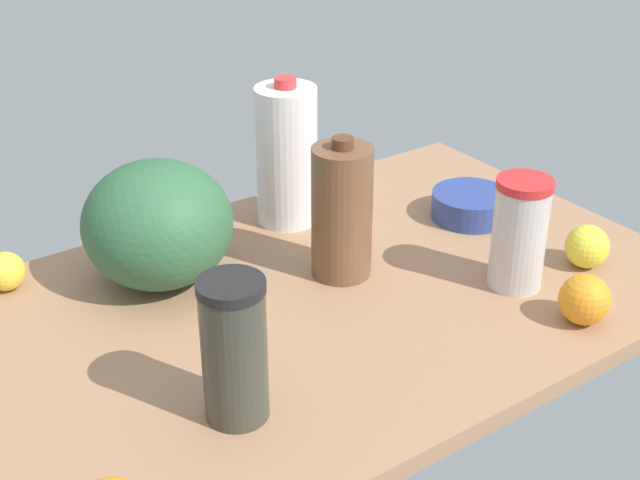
# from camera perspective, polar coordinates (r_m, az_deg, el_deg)

# --- Properties ---
(countertop) EXTENTS (1.20, 0.76, 0.03)m
(countertop) POSITION_cam_1_polar(r_m,az_deg,el_deg) (1.45, -0.00, -4.01)
(countertop) COLOR #9F7453
(countertop) RESTS_ON ground
(watermelon) EXTENTS (0.24, 0.24, 0.21)m
(watermelon) POSITION_cam_1_polar(r_m,az_deg,el_deg) (1.46, -10.34, 1.00)
(watermelon) COLOR #2E5F3A
(watermelon) RESTS_ON countertop
(mixing_bowl) EXTENTS (0.15, 0.15, 0.05)m
(mixing_bowl) POSITION_cam_1_polar(r_m,az_deg,el_deg) (1.70, 9.61, 2.21)
(mixing_bowl) COLOR navy
(mixing_bowl) RESTS_ON countertop
(tumbler_cup) EXTENTS (0.09, 0.09, 0.19)m
(tumbler_cup) POSITION_cam_1_polar(r_m,az_deg,el_deg) (1.46, 12.64, 0.42)
(tumbler_cup) COLOR beige
(tumbler_cup) RESTS_ON countertop
(milk_jug) EXTENTS (0.11, 0.11, 0.28)m
(milk_jug) POSITION_cam_1_polar(r_m,az_deg,el_deg) (1.62, -2.15, 5.44)
(milk_jug) COLOR white
(milk_jug) RESTS_ON countertop
(chocolate_milk_jug) EXTENTS (0.10, 0.10, 0.24)m
(chocolate_milk_jug) POSITION_cam_1_polar(r_m,az_deg,el_deg) (1.45, 1.41, 1.82)
(chocolate_milk_jug) COLOR brown
(chocolate_milk_jug) RESTS_ON countertop
(shaker_bottle) EXTENTS (0.09, 0.09, 0.20)m
(shaker_bottle) POSITION_cam_1_polar(r_m,az_deg,el_deg) (1.14, -5.51, -7.03)
(shaker_bottle) COLOR #39392E
(shaker_bottle) RESTS_ON countertop
(lemon_beside_bowl) EXTENTS (0.06, 0.06, 0.06)m
(lemon_beside_bowl) POSITION_cam_1_polar(r_m,az_deg,el_deg) (1.53, -19.49, -1.90)
(lemon_beside_bowl) COLOR yellow
(lemon_beside_bowl) RESTS_ON countertop
(orange_loose) EXTENTS (0.08, 0.08, 0.08)m
(orange_loose) POSITION_cam_1_polar(r_m,az_deg,el_deg) (1.41, 16.57, -3.67)
(orange_loose) COLOR orange
(orange_loose) RESTS_ON countertop
(lemon_by_jug) EXTENTS (0.07, 0.07, 0.07)m
(lemon_by_jug) POSITION_cam_1_polar(r_m,az_deg,el_deg) (1.57, 16.72, -0.40)
(lemon_by_jug) COLOR yellow
(lemon_by_jug) RESTS_ON countertop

